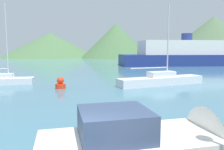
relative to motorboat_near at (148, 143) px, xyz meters
The scene contains 8 objects.
motorboat_near is the anchor object (origin of this frame).
sailboat_inner 14.45m from the motorboat_near, 78.06° to the left, with size 8.53×5.21×7.50m.
sailboat_middle 18.42m from the motorboat_near, 130.54° to the left, with size 5.55×2.62×7.57m.
ferry_distant 44.61m from the motorboat_near, 72.24° to the left, with size 29.89×13.26×6.88m.
buoy_marker 13.30m from the motorboat_near, 116.58° to the left, with size 0.87×0.87×1.00m.
hill_west 100.54m from the motorboat_near, 109.45° to the left, with size 43.90×43.90×11.25m.
hill_central 87.16m from the motorboat_near, 91.81° to the left, with size 29.93×29.93×14.48m.
hill_east 99.43m from the motorboat_near, 66.70° to the left, with size 45.14×45.14×17.76m.
Camera 1 is at (1.08, -3.91, 3.23)m, focal length 35.00 mm.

